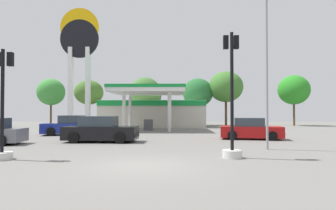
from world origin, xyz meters
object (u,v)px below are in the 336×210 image
car_0 (101,130)px  tree_2 (145,95)px  traffic_signal_1 (3,124)px  corner_streetlamp (268,58)px  tree_1 (89,93)px  tree_3 (198,93)px  station_pole_sign (79,53)px  traffic_signal_0 (232,118)px  tree_0 (51,92)px  tree_5 (294,90)px  car_3 (71,126)px  tree_4 (226,87)px  car_1 (251,130)px

car_0 → tree_2: 19.53m
traffic_signal_1 → corner_streetlamp: 12.57m
traffic_signal_1 → tree_2: 26.35m
tree_1 → tree_3: tree_3 is taller
station_pole_sign → traffic_signal_0: 21.31m
tree_0 → corner_streetlamp: bearing=-49.6°
tree_5 → car_3: bearing=-147.3°
tree_1 → traffic_signal_1: bearing=-80.9°
car_0 → traffic_signal_0: bearing=-41.2°
tree_4 → corner_streetlamp: (-2.35, -25.03, -0.62)m
tree_0 → tree_2: 13.89m
car_0 → traffic_signal_0: traffic_signal_0 is taller
tree_4 → corner_streetlamp: 25.14m
tree_3 → tree_4: 3.89m
car_1 → tree_0: bearing=138.2°
station_pole_sign → tree_5: 28.27m
car_1 → tree_0: (-22.59, 20.22, 3.97)m
tree_3 → car_1: bearing=-84.3°
traffic_signal_0 → tree_3: tree_3 is taller
traffic_signal_1 → station_pole_sign: bearing=98.2°
tree_0 → corner_streetlamp: corner_streetlamp is taller
tree_2 → car_0: bearing=-92.9°
traffic_signal_0 → tree_3: (0.92, 28.13, 2.83)m
car_1 → traffic_signal_0: traffic_signal_0 is taller
car_3 → traffic_signal_0: traffic_signal_0 is taller
car_0 → tree_0: 25.78m
station_pole_sign → traffic_signal_1: 18.51m
traffic_signal_1 → tree_1: 27.33m
car_0 → car_1: size_ratio=1.05×
traffic_signal_0 → tree_4: bearing=80.3°
car_1 → tree_0: tree_0 is taller
car_0 → tree_2: size_ratio=0.73×
traffic_signal_1 → tree_0: tree_0 is taller
traffic_signal_1 → tree_0: (-10.26, 28.96, 3.21)m
car_0 → car_3: size_ratio=0.97×
car_1 → traffic_signal_1: 15.13m
station_pole_sign → tree_3: bearing=42.0°
car_0 → tree_3: 23.65m
tree_4 → tree_0: bearing=178.1°
car_3 → tree_0: (-8.70, 16.62, 3.91)m
traffic_signal_1 → tree_2: tree_2 is taller
car_3 → tree_0: size_ratio=0.74×
traffic_signal_1 → corner_streetlamp: corner_streetlamp is taller
tree_2 → corner_streetlamp: corner_streetlamp is taller
station_pole_sign → car_1: station_pole_sign is taller
traffic_signal_0 → corner_streetlamp: size_ratio=0.67×
tree_1 → car_0: bearing=-71.8°
corner_streetlamp → car_3: bearing=145.3°
tree_5 → tree_0: bearing=178.9°
car_1 → tree_0: size_ratio=0.68×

